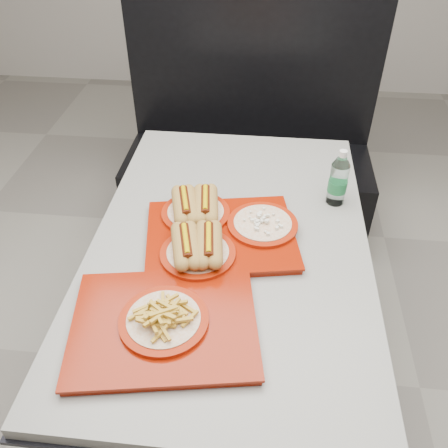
# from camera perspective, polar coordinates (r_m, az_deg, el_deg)

# --- Properties ---
(ground) EXTENTS (6.00, 6.00, 0.00)m
(ground) POSITION_cam_1_polar(r_m,az_deg,el_deg) (2.13, 0.58, -17.17)
(ground) COLOR gray
(ground) RESTS_ON ground
(diner_table) EXTENTS (0.92, 1.42, 0.75)m
(diner_table) POSITION_cam_1_polar(r_m,az_deg,el_deg) (1.67, 0.71, -6.08)
(diner_table) COLOR black
(diner_table) RESTS_ON ground
(booth_bench) EXTENTS (1.30, 0.57, 1.35)m
(booth_bench) POSITION_cam_1_polar(r_m,az_deg,el_deg) (2.65, 2.97, 8.07)
(booth_bench) COLOR black
(booth_bench) RESTS_ON ground
(tray_near) EXTENTS (0.54, 0.46, 0.11)m
(tray_near) POSITION_cam_1_polar(r_m,az_deg,el_deg) (1.54, -1.15, -0.69)
(tray_near) COLOR maroon
(tray_near) RESTS_ON diner_table
(tray_far) EXTENTS (0.55, 0.46, 0.10)m
(tray_far) POSITION_cam_1_polar(r_m,az_deg,el_deg) (1.29, -7.23, -11.58)
(tray_far) COLOR maroon
(tray_far) RESTS_ON diner_table
(water_bottle) EXTENTS (0.07, 0.07, 0.21)m
(water_bottle) POSITION_cam_1_polar(r_m,az_deg,el_deg) (1.71, 13.58, 5.10)
(water_bottle) COLOR silver
(water_bottle) RESTS_ON diner_table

